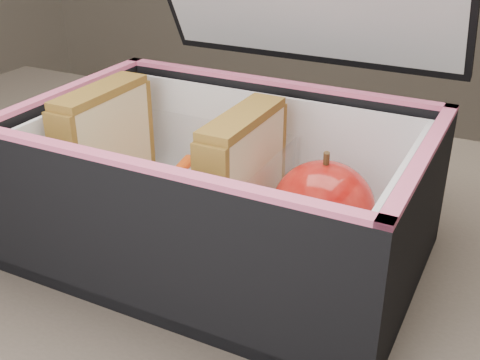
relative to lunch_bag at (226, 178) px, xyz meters
The scene contains 7 objects.
lunch_bag is the anchor object (origin of this frame).
plastic_tub 0.05m from the lunch_bag, behind, with size 0.18×0.13×0.07m, color white, non-canonical shape.
sandwich_left 0.12m from the lunch_bag, behind, with size 0.03×0.10×0.11m.
sandwich_right 0.02m from the lunch_bag, ahead, with size 0.03×0.10×0.11m.
carrot_sticks 0.06m from the lunch_bag, behind, with size 0.04×0.15×0.03m.
paper_napkin 0.10m from the lunch_bag, ahead, with size 0.07×0.08×0.01m, color white.
red_apple 0.08m from the lunch_bag, ahead, with size 0.09×0.09×0.08m.
Camera 1 is at (0.16, -0.31, 1.02)m, focal length 45.00 mm.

